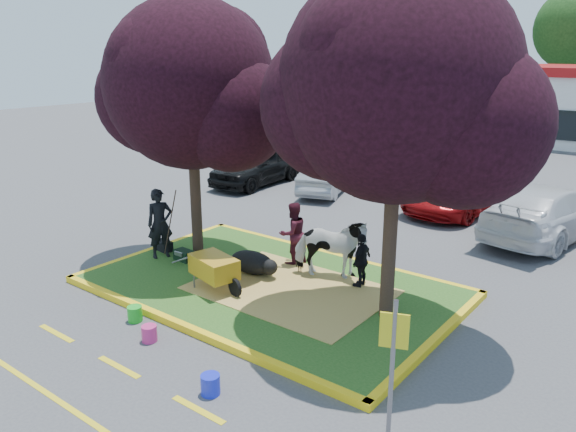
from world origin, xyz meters
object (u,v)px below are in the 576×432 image
Objects in this scene: bucket_green at (135,314)px; sign_post at (392,372)px; bucket_pink at (149,333)px; bucket_blue at (210,385)px; calf at (252,262)px; car_silver at (327,176)px; wheelbarrow at (215,267)px; car_black at (258,165)px; handler at (160,224)px; cow at (330,248)px.

sign_post is at bearing -7.19° from bucket_green.
bucket_blue is at bearing -13.28° from bucket_pink.
car_silver reaches higher than calf.
wheelbarrow reaches higher than bucket_pink.
calf is 0.27× the size of car_black.
wheelbarrow is 6.42m from sign_post.
bucket_green is at bearing 158.41° from bucket_pink.
car_black reaches higher than bucket_pink.
wheelbarrow is 10.06m from car_silver.
wheelbarrow is 6.03× the size of bucket_blue.
sign_post is 5.49m from bucket_pink.
car_silver is at bearing 115.84° from bucket_blue.
handler is 5.72× the size of bucket_pink.
car_black is at bearing 49.79° from handler.
car_black is at bearing 121.43° from bucket_pink.
bucket_blue is (-3.13, -0.08, -1.40)m from sign_post.
handler reaches higher than car_silver.
sign_post is at bearing 1.50° from bucket_blue.
wheelbarrow is 10.97m from car_black.
bucket_green reaches higher than bucket_pink.
car_silver is at bearing 104.23° from bucket_green.
calf is (-1.67, -0.88, -0.48)m from cow.
car_black is at bearing 118.75° from bucket_green.
bucket_blue is at bearing -32.85° from wheelbarrow.
handler reaches higher than bucket_blue.
wheelbarrow is 2.02m from bucket_green.
cow is 5.54× the size of bucket_pink.
car_black is at bearing 127.55° from bucket_blue.
calf is at bearing -52.73° from car_black.
calf is 9.99m from car_black.
bucket_green is at bearing 150.99° from sign_post.
cow is 0.86× the size of wheelbarrow.
cow is at bearing 74.59° from bucket_pink.
bucket_blue is at bearing 159.67° from sign_post.
car_black reaches higher than calf.
bucket_pink is 0.93× the size of bucket_blue.
bucket_pink is (0.89, -0.35, -0.00)m from bucket_green.
sign_post is 7.44× the size of bucket_blue.
cow reaches higher than calf.
calf is 2.74m from handler.
bucket_green is 3.17m from bucket_blue.
cow is at bearing 100.87° from bucket_blue.
car_silver is (-0.73, 8.86, -0.41)m from handler.
wheelbarrow reaches higher than bucket_green.
handler is (-2.60, -0.61, 0.64)m from calf.
sign_post is at bearing -164.39° from cow.
car_silver is at bearing 107.84° from bucket_pink.
bucket_green is (-2.10, -4.04, -0.73)m from cow.
bucket_pink is at bearing -61.06° from car_black.
sign_post is at bearing -11.32° from wheelbarrow.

